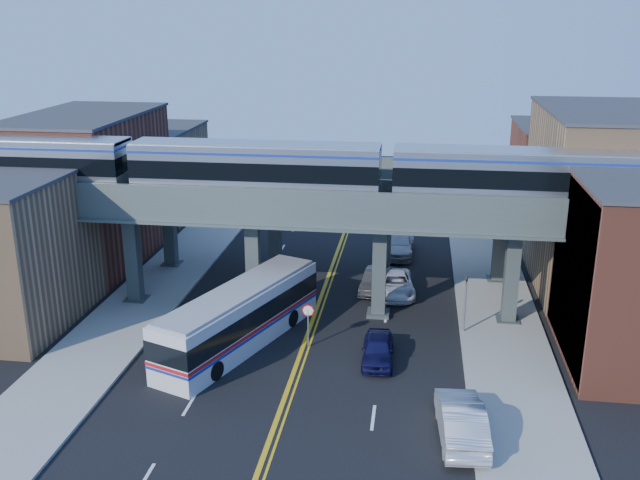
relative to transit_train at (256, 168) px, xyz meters
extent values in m
plane|color=black|center=(3.67, -8.00, -9.26)|extent=(120.00, 120.00, 0.00)
cube|color=gray|center=(-7.83, 2.00, -9.18)|extent=(5.00, 70.00, 0.16)
cube|color=gray|center=(15.17, 2.00, -9.18)|extent=(5.00, 70.00, 0.16)
cube|color=#9F7752|center=(-14.83, -4.00, -4.76)|extent=(8.00, 10.00, 9.00)
cube|color=brown|center=(-14.83, 8.00, -3.76)|extent=(8.00, 14.00, 11.00)
cube|color=#9F7752|center=(-14.83, 21.00, -5.26)|extent=(8.00, 10.00, 8.00)
cube|color=#9F7752|center=(22.17, 8.00, -3.26)|extent=(8.00, 14.00, 12.00)
cube|color=brown|center=(22.17, 21.00, -4.76)|extent=(8.00, 10.00, 9.00)
cube|color=teal|center=(18.22, -4.00, -4.51)|extent=(0.10, 9.50, 9.50)
cube|color=#3C4543|center=(-8.33, 0.00, -6.26)|extent=(0.85, 0.85, 6.00)
cube|color=#3C4543|center=(-0.33, 0.00, -6.26)|extent=(0.85, 0.85, 6.00)
cube|color=#3C4543|center=(7.67, 0.00, -6.26)|extent=(0.85, 0.85, 6.00)
cube|color=#3C4543|center=(15.67, 0.00, -6.26)|extent=(0.85, 0.85, 6.00)
cube|color=#4A544F|center=(3.67, 0.00, -2.56)|extent=(52.00, 3.60, 1.40)
cube|color=#3C4543|center=(-8.33, 7.00, -6.26)|extent=(0.85, 0.85, 6.00)
cube|color=#3C4543|center=(-0.33, 7.00, -6.26)|extent=(0.85, 0.85, 6.00)
cube|color=#3C4543|center=(7.67, 7.00, -6.26)|extent=(0.85, 0.85, 6.00)
cube|color=#3C4543|center=(15.67, 7.00, -6.26)|extent=(0.85, 0.85, 6.00)
cube|color=#4A544F|center=(3.67, 7.00, -2.56)|extent=(52.00, 3.60, 1.40)
cube|color=black|center=(-11.07, 0.00, -1.73)|extent=(2.19, 2.19, 0.25)
cube|color=#B0B3BA|center=(-15.91, 0.00, -0.02)|extent=(15.11, 2.88, 3.18)
cube|color=black|center=(-15.91, 0.00, 0.13)|extent=(15.13, 2.94, 1.09)
cube|color=black|center=(-4.83, 0.00, -1.73)|extent=(2.19, 2.19, 0.25)
cube|color=black|center=(4.83, 0.00, -1.73)|extent=(2.19, 2.19, 0.25)
cube|color=#B0B3BA|center=(0.00, 0.00, -0.02)|extent=(15.11, 2.88, 3.18)
cube|color=black|center=(0.00, 0.00, 0.13)|extent=(15.13, 2.94, 1.09)
cube|color=black|center=(11.07, 0.00, -1.73)|extent=(2.19, 2.19, 0.25)
cube|color=black|center=(20.74, 0.00, -1.73)|extent=(2.19, 2.19, 0.25)
cube|color=#B0B3BA|center=(15.91, 0.00, -0.02)|extent=(15.11, 2.88, 3.18)
cube|color=black|center=(15.91, 0.00, 0.13)|extent=(15.13, 2.94, 1.09)
cylinder|color=slate|center=(3.97, -5.00, -8.11)|extent=(0.09, 0.09, 2.30)
cylinder|color=red|center=(3.97, -5.00, -7.01)|extent=(0.76, 0.04, 0.76)
cylinder|color=slate|center=(12.87, -2.00, -7.66)|extent=(0.12, 0.12, 3.20)
imported|color=black|center=(12.87, -2.00, -5.61)|extent=(0.15, 0.18, 0.90)
cube|color=silver|center=(0.06, -5.24, -7.62)|extent=(7.19, 12.82, 3.28)
cube|color=black|center=(0.06, -5.24, -7.19)|extent=(7.26, 12.88, 1.11)
cube|color=#B21419|center=(0.06, -5.24, -7.93)|extent=(7.25, 12.88, 0.19)
cylinder|color=black|center=(-1.42, -9.02, -8.73)|extent=(3.04, 2.02, 1.06)
cylinder|color=black|center=(1.36, -1.93, -8.73)|extent=(3.04, 2.02, 1.06)
imported|color=#100F38|center=(8.02, -6.25, -8.53)|extent=(1.82, 4.30, 1.45)
imported|color=#292A2C|center=(7.25, 4.11, -8.52)|extent=(2.14, 4.64, 1.47)
imported|color=white|center=(8.62, 3.74, -8.55)|extent=(2.93, 5.35, 1.42)
imported|color=#B0AFB4|center=(8.51, 12.19, -8.42)|extent=(2.47, 5.82, 1.68)
imported|color=#B5B6BA|center=(12.17, -13.12, -8.34)|extent=(2.35, 5.68, 1.83)
camera|label=1|loc=(9.74, -41.59, 9.14)|focal=40.00mm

